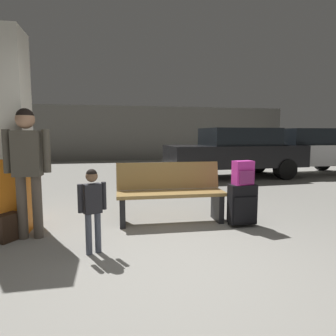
# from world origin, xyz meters

# --- Properties ---
(ground_plane) EXTENTS (18.00, 18.00, 0.10)m
(ground_plane) POSITION_xyz_m (0.00, 4.00, -0.05)
(ground_plane) COLOR gray
(garage_back_wall) EXTENTS (18.00, 0.12, 2.80)m
(garage_back_wall) POSITION_xyz_m (0.00, 12.86, 1.40)
(garage_back_wall) COLOR slate
(garage_back_wall) RESTS_ON ground_plane
(structural_pillar) EXTENTS (0.57, 0.57, 2.68)m
(structural_pillar) POSITION_xyz_m (-1.97, 1.63, 1.33)
(structural_pillar) COLOR orange
(structural_pillar) RESTS_ON ground_plane
(bench) EXTENTS (1.61, 0.57, 0.89)m
(bench) POSITION_xyz_m (0.28, 1.60, 0.44)
(bench) COLOR #9E7A42
(bench) RESTS_ON ground_plane
(suitcase) EXTENTS (0.38, 0.24, 0.60)m
(suitcase) POSITION_xyz_m (1.24, 1.16, 0.32)
(suitcase) COLOR black
(suitcase) RESTS_ON ground_plane
(backpack_bright) EXTENTS (0.30, 0.22, 0.34)m
(backpack_bright) POSITION_xyz_m (1.24, 1.16, 0.77)
(backpack_bright) COLOR #D833A5
(backpack_bright) RESTS_ON suitcase
(child) EXTENTS (0.30, 0.18, 0.94)m
(child) POSITION_xyz_m (-0.81, 0.56, 0.58)
(child) COLOR #4C5160
(child) RESTS_ON ground_plane
(adult) EXTENTS (0.56, 0.23, 1.63)m
(adult) POSITION_xyz_m (-1.61, 1.21, 1.01)
(adult) COLOR brown
(adult) RESTS_ON ground_plane
(backpack_dark_floor) EXTENTS (0.30, 0.32, 0.34)m
(backpack_dark_floor) POSITION_xyz_m (-1.87, 1.17, 0.17)
(backpack_dark_floor) COLOR black
(backpack_dark_floor) RESTS_ON ground_plane
(parked_car_side) EXTENTS (4.10, 1.80, 1.51)m
(parked_car_side) POSITION_xyz_m (5.83, 6.02, 0.81)
(parked_car_side) COLOR silver
(parked_car_side) RESTS_ON ground_plane
(parked_car_near) EXTENTS (4.18, 1.95, 1.51)m
(parked_car_near) POSITION_xyz_m (3.17, 5.78, 0.81)
(parked_car_near) COLOR black
(parked_car_near) RESTS_ON ground_plane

